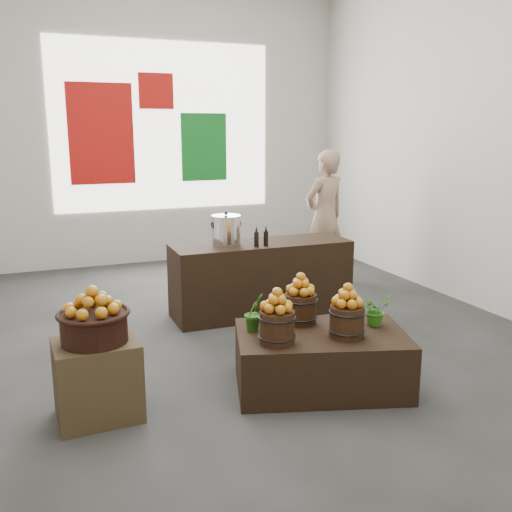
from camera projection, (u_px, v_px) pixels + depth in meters
name	position (u px, v px, depth m)	size (l,w,h in m)	color
ground	(222.00, 338.00, 5.49)	(7.00, 7.00, 0.00)	#383836
back_wall	(143.00, 127.00, 8.22)	(6.00, 0.04, 4.00)	#B9B4AB
back_opening	(164.00, 127.00, 8.31)	(3.20, 0.02, 2.40)	white
deco_red_left	(101.00, 134.00, 8.00)	(0.90, 0.04, 1.40)	#AE100D
deco_green_right	(204.00, 147.00, 8.59)	(0.70, 0.04, 1.00)	#10691D
deco_red_upper	(156.00, 91.00, 8.16)	(0.50, 0.04, 0.50)	#AE100D
crate	(98.00, 380.00, 3.94)	(0.56, 0.46, 0.56)	#4E3F24
wicker_basket	(94.00, 328.00, 3.86)	(0.45, 0.45, 0.20)	black
apples_in_basket	(92.00, 300.00, 3.81)	(0.35, 0.35, 0.19)	#931804
display_table	(321.00, 360.00, 4.42)	(1.29, 0.79, 0.45)	black
apple_bucket_front_left	(277.00, 327.00, 4.14)	(0.26, 0.26, 0.24)	#351D0E
apples_in_bucket_front_left	(277.00, 300.00, 4.10)	(0.19, 0.19, 0.17)	#931804
apple_bucket_front_right	(347.00, 321.00, 4.26)	(0.26, 0.26, 0.24)	#351D0E
apples_in_bucket_front_right	(348.00, 295.00, 4.22)	(0.19, 0.19, 0.17)	#931804
apple_bucket_rear	(300.00, 309.00, 4.57)	(0.26, 0.26, 0.24)	#351D0E
apples_in_bucket_rear	(301.00, 284.00, 4.52)	(0.19, 0.19, 0.17)	#931804
herb_garnish_right	(375.00, 310.00, 4.51)	(0.23, 0.20, 0.25)	#266415
herb_garnish_left	(254.00, 312.00, 4.39)	(0.16, 0.13, 0.30)	#266415
counter	(261.00, 278.00, 6.17)	(1.92, 0.61, 0.79)	black
stock_pot_left	(226.00, 231.00, 5.91)	(0.30, 0.30, 0.30)	silver
oil_cruets	(268.00, 236.00, 5.88)	(0.14, 0.05, 0.22)	black
shopper	(325.00, 217.00, 7.40)	(0.63, 0.41, 1.72)	#917258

